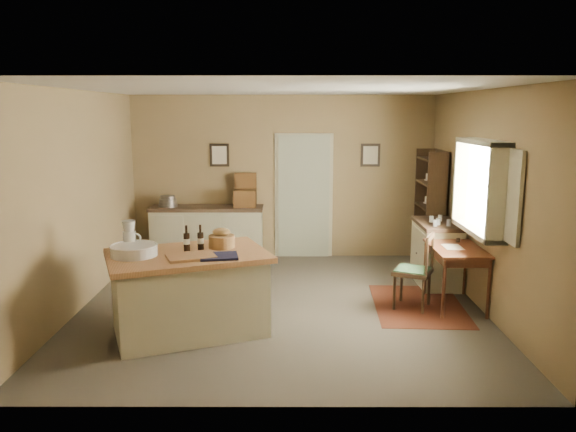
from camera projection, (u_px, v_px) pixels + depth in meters
The scene contains 16 objects.
ground at pixel (281, 305), 7.15m from camera, with size 5.00×5.00×0.00m, color brown.
wall_back at pixel (283, 177), 9.36m from camera, with size 5.00×0.10×2.70m, color olive.
wall_front at pixel (276, 250), 4.45m from camera, with size 5.00×0.10×2.70m, color olive.
wall_left at pixel (78, 201), 6.91m from camera, with size 0.10×5.00×2.70m, color olive.
wall_right at pixel (484, 201), 6.90m from camera, with size 0.10×5.00×2.70m, color olive.
ceiling at pixel (280, 89), 6.66m from camera, with size 5.00×5.00×0.00m, color silver.
door at pixel (304, 195), 9.39m from camera, with size 0.97×0.06×2.11m, color #A7AE92.
framed_prints at pixel (295, 155), 9.27m from camera, with size 2.82×0.02×0.38m.
window at pixel (484, 187), 6.67m from camera, with size 0.25×1.99×1.12m.
work_island at pixel (188, 290), 6.21m from camera, with size 1.99×1.65×1.20m.
sideboard at pixel (208, 232), 9.23m from camera, with size 1.84×0.52×1.18m.
rug at pixel (418, 305), 7.14m from camera, with size 1.10×1.60×0.01m, color #532512.
writing_desk at pixel (456, 254), 7.02m from camera, with size 0.61×1.00×0.82m.
desk_chair at pixel (413, 272), 6.98m from camera, with size 0.44×0.44×0.94m, color black, non-canonical shape.
right_cabinet at pixel (436, 253), 7.97m from camera, with size 0.55×0.99×0.99m.
shelving_unit at pixel (433, 210), 8.76m from camera, with size 0.31×0.83×1.85m.
Camera 1 is at (0.10, -6.82, 2.44)m, focal length 35.00 mm.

